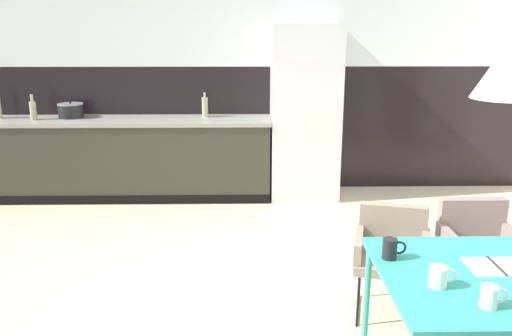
{
  "coord_description": "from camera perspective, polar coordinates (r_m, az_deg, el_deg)",
  "views": [
    {
      "loc": [
        -0.11,
        -3.01,
        1.91
      ],
      "look_at": [
        -0.05,
        0.7,
        0.89
      ],
      "focal_mm": 36.61,
      "sensor_mm": 36.0,
      "label": 1
    }
  ],
  "objects": [
    {
      "name": "armchair_by_stool",
      "position": [
        3.86,
        23.07,
        -7.32
      ],
      "size": [
        0.49,
        0.47,
        0.76
      ],
      "rotation": [
        0.0,
        0.0,
        3.14
      ],
      "color": "gray",
      "rests_on": "ground"
    },
    {
      "name": "back_wall_splashback_dark",
      "position": [
        6.22,
        0.04,
        4.42
      ],
      "size": [
        6.72,
        0.12,
        1.44
      ],
      "primitive_type": "cube",
      "color": "black",
      "rests_on": "ground"
    },
    {
      "name": "ground_plane",
      "position": [
        3.56,
        0.96,
        -16.95
      ],
      "size": [
        8.73,
        8.73,
        0.0
      ],
      "primitive_type": "plane",
      "color": "beige"
    },
    {
      "name": "refrigerator_column",
      "position": [
        5.86,
        5.34,
        6.03
      ],
      "size": [
        0.75,
        0.6,
        1.92
      ],
      "primitive_type": "cube",
      "color": "silver",
      "rests_on": "ground"
    },
    {
      "name": "armchair_near_window",
      "position": [
        3.66,
        14.65,
        -8.23
      ],
      "size": [
        0.58,
        0.57,
        0.72
      ],
      "rotation": [
        0.0,
        0.0,
        2.9
      ],
      "color": "gray",
      "rests_on": "ground"
    },
    {
      "name": "open_book",
      "position": [
        2.89,
        24.8,
        -9.79
      ],
      "size": [
        0.28,
        0.21,
        0.02
      ],
      "color": "white",
      "rests_on": "dining_table"
    },
    {
      "name": "back_wall_panel_upper",
      "position": [
        6.11,
        0.05,
        17.83
      ],
      "size": [
        6.72,
        0.12,
        1.44
      ],
      "primitive_type": "cube",
      "color": "white",
      "rests_on": "back_wall_splashback_dark"
    },
    {
      "name": "cooking_pot",
      "position": [
        6.25,
        -19.57,
        5.94
      ],
      "size": [
        0.28,
        0.28,
        0.18
      ],
      "color": "black",
      "rests_on": "kitchen_counter"
    },
    {
      "name": "bottle_oil_tall",
      "position": [
        6.25,
        -23.18,
        5.87
      ],
      "size": [
        0.07,
        0.07,
        0.28
      ],
      "color": "tan",
      "rests_on": "kitchen_counter"
    },
    {
      "name": "pendant_lamp_over_table_near",
      "position": [
        2.51,
        26.08,
        9.98
      ],
      "size": [
        0.31,
        0.31,
        1.24
      ],
      "color": "black"
    },
    {
      "name": "kitchen_counter",
      "position": [
        6.1,
        -14.47,
        1.06
      ],
      "size": [
        3.37,
        0.63,
        0.9
      ],
      "color": "#353228",
      "rests_on": "ground"
    },
    {
      "name": "bottle_wine_green",
      "position": [
        5.96,
        -5.6,
        6.68
      ],
      "size": [
        0.07,
        0.07,
        0.28
      ],
      "color": "tan",
      "rests_on": "kitchen_counter"
    },
    {
      "name": "mug_tall_blue",
      "position": [
        2.8,
        14.49,
        -8.52
      ],
      "size": [
        0.12,
        0.08,
        0.11
      ],
      "color": "black",
      "rests_on": "dining_table"
    },
    {
      "name": "mug_short_terracotta",
      "position": [
        2.59,
        19.35,
        -11.13
      ],
      "size": [
        0.13,
        0.08,
        0.1
      ],
      "color": "white",
      "rests_on": "dining_table"
    },
    {
      "name": "mug_glass_clear",
      "position": [
        2.5,
        24.19,
        -12.69
      ],
      "size": [
        0.12,
        0.08,
        0.1
      ],
      "color": "white",
      "rests_on": "dining_table"
    }
  ]
}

